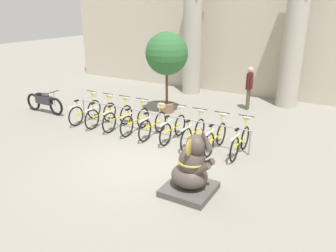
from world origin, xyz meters
TOP-DOWN VIEW (x-y plane):
  - ground_plane at (0.00, 0.00)m, footprint 60.00×60.00m
  - building_facade at (0.00, 8.60)m, footprint 20.00×0.20m
  - column_left at (-2.27, 7.60)m, footprint 1.08×1.08m
  - column_right at (2.27, 7.60)m, footprint 1.08×1.08m
  - bike_rack at (-0.81, 1.95)m, footprint 6.44×0.05m
  - bicycle_0 at (-3.73, 1.79)m, footprint 0.48×1.67m
  - bicycle_1 at (-3.00, 1.81)m, footprint 0.48×1.67m
  - bicycle_2 at (-2.27, 1.85)m, footprint 0.48×1.67m
  - bicycle_3 at (-1.54, 1.86)m, footprint 0.48×1.67m
  - bicycle_4 at (-0.81, 1.82)m, footprint 0.48×1.67m
  - bicycle_5 at (-0.08, 1.86)m, footprint 0.48×1.67m
  - bicycle_6 at (0.65, 1.82)m, footprint 0.48×1.67m
  - bicycle_7 at (1.38, 1.81)m, footprint 0.48×1.67m
  - bicycle_8 at (2.10, 1.86)m, footprint 0.48×1.67m
  - elephant_statue at (1.79, -0.69)m, footprint 1.11×1.11m
  - motorcycle at (-5.92, 1.78)m, footprint 2.00×0.55m
  - person_pedestrian at (0.99, 6.26)m, footprint 0.23×0.47m
  - potted_tree at (-1.74, 4.30)m, footprint 1.64×1.64m

SIDE VIEW (x-z plane):
  - ground_plane at x=0.00m, z-range 0.00..0.00m
  - bicycle_0 at x=-3.73m, z-range -0.12..0.96m
  - bicycle_1 at x=-3.00m, z-range -0.12..0.96m
  - bicycle_2 at x=-2.27m, z-range -0.12..0.96m
  - bicycle_3 at x=-1.54m, z-range -0.12..0.96m
  - bicycle_4 at x=-0.81m, z-range -0.12..0.96m
  - bicycle_5 at x=-0.08m, z-range -0.12..0.96m
  - bicycle_6 at x=0.65m, z-range -0.12..0.96m
  - bicycle_7 at x=1.38m, z-range -0.12..0.96m
  - bicycle_8 at x=2.10m, z-range -0.12..0.96m
  - motorcycle at x=-5.92m, z-range -0.01..0.94m
  - elephant_statue at x=1.79m, z-range -0.28..1.44m
  - bike_rack at x=-0.81m, z-range 0.26..1.03m
  - person_pedestrian at x=0.99m, z-range 0.19..1.95m
  - potted_tree at x=-1.74m, z-range 0.70..3.85m
  - column_left at x=-2.27m, z-range 0.04..5.20m
  - column_right at x=2.27m, z-range 0.04..5.20m
  - building_facade at x=0.00m, z-range 0.00..6.00m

